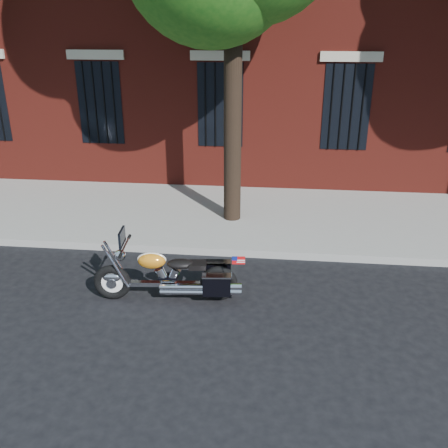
# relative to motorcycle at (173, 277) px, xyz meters

# --- Properties ---
(ground) EXTENTS (120.00, 120.00, 0.00)m
(ground) POSITION_rel_motorcycle_xyz_m (0.13, 0.33, -0.41)
(ground) COLOR black
(ground) RESTS_ON ground
(curb) EXTENTS (40.00, 0.16, 0.15)m
(curb) POSITION_rel_motorcycle_xyz_m (0.13, 1.71, -0.33)
(curb) COLOR gray
(curb) RESTS_ON ground
(sidewalk) EXTENTS (40.00, 3.60, 0.15)m
(sidewalk) POSITION_rel_motorcycle_xyz_m (0.13, 3.59, -0.33)
(sidewalk) COLOR gray
(sidewalk) RESTS_ON ground
(motorcycle) EXTENTS (2.40, 0.79, 1.20)m
(motorcycle) POSITION_rel_motorcycle_xyz_m (0.00, 0.00, 0.00)
(motorcycle) COLOR black
(motorcycle) RESTS_ON ground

